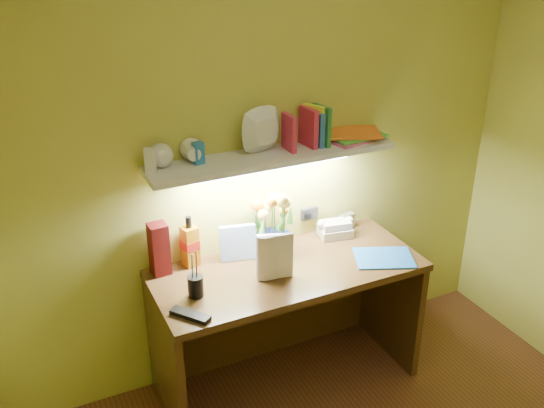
{
  "coord_description": "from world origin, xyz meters",
  "views": [
    {
      "loc": [
        -1.22,
        -1.18,
        2.39
      ],
      "look_at": [
        -0.02,
        1.35,
        1.05
      ],
      "focal_mm": 40.0,
      "sensor_mm": 36.0,
      "label": 1
    }
  ],
  "objects_px": {
    "desk": "(287,327)",
    "desk_clock": "(347,221)",
    "flower_bouquet": "(273,223)",
    "whisky_bottle": "(190,241)",
    "telephone": "(335,227)"
  },
  "relations": [
    {
      "from": "desk",
      "to": "desk_clock",
      "type": "distance_m",
      "value": 0.7
    },
    {
      "from": "flower_bouquet",
      "to": "whisky_bottle",
      "type": "distance_m",
      "value": 0.45
    },
    {
      "from": "desk_clock",
      "to": "whisky_bottle",
      "type": "bearing_deg",
      "value": 167.13
    },
    {
      "from": "telephone",
      "to": "desk_clock",
      "type": "height_order",
      "value": "telephone"
    },
    {
      "from": "telephone",
      "to": "desk_clock",
      "type": "bearing_deg",
      "value": 34.67
    },
    {
      "from": "flower_bouquet",
      "to": "telephone",
      "type": "distance_m",
      "value": 0.41
    },
    {
      "from": "desk",
      "to": "telephone",
      "type": "xyz_separation_m",
      "value": [
        0.4,
        0.19,
        0.43
      ]
    },
    {
      "from": "telephone",
      "to": "whisky_bottle",
      "type": "bearing_deg",
      "value": -173.26
    },
    {
      "from": "telephone",
      "to": "whisky_bottle",
      "type": "distance_m",
      "value": 0.84
    },
    {
      "from": "desk",
      "to": "whisky_bottle",
      "type": "relative_size",
      "value": 5.06
    },
    {
      "from": "desk",
      "to": "whisky_bottle",
      "type": "height_order",
      "value": "whisky_bottle"
    },
    {
      "from": "whisky_bottle",
      "to": "telephone",
      "type": "bearing_deg",
      "value": -3.31
    },
    {
      "from": "desk_clock",
      "to": "whisky_bottle",
      "type": "xyz_separation_m",
      "value": [
        -0.95,
        -0.0,
        0.09
      ]
    },
    {
      "from": "flower_bouquet",
      "to": "desk_clock",
      "type": "bearing_deg",
      "value": 7.15
    },
    {
      "from": "desk_clock",
      "to": "flower_bouquet",
      "type": "bearing_deg",
      "value": 174.11
    }
  ]
}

